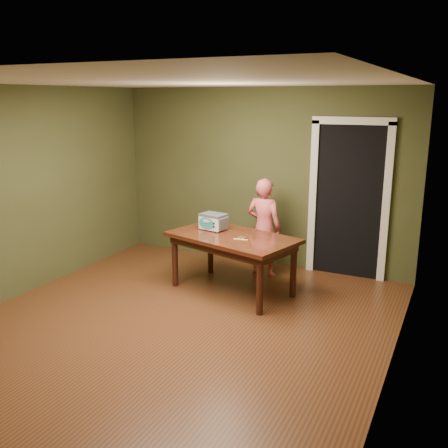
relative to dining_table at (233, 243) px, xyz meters
name	(u,v)px	position (x,y,z in m)	size (l,w,h in m)	color
floor	(175,326)	(-0.13, -1.22, -0.65)	(5.00, 5.00, 0.00)	brown
room_shell	(171,173)	(-0.13, -1.22, 1.06)	(4.52, 5.02, 2.61)	#424927
doorway	(353,198)	(1.17, 1.56, 0.41)	(1.10, 0.66, 2.25)	black
dining_table	(233,243)	(0.00, 0.00, 0.00)	(1.78, 1.28, 0.75)	#35140C
toy_oven	(213,221)	(-0.35, 0.15, 0.22)	(0.38, 0.29, 0.22)	#4C4F54
baking_pan	(242,238)	(0.16, -0.08, 0.11)	(0.10, 0.10, 0.02)	silver
spatula	(241,239)	(0.17, -0.13, 0.10)	(0.18, 0.03, 0.01)	#EAE066
child	(264,228)	(0.13, 0.75, 0.04)	(0.51, 0.33, 1.39)	#DB5A5D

